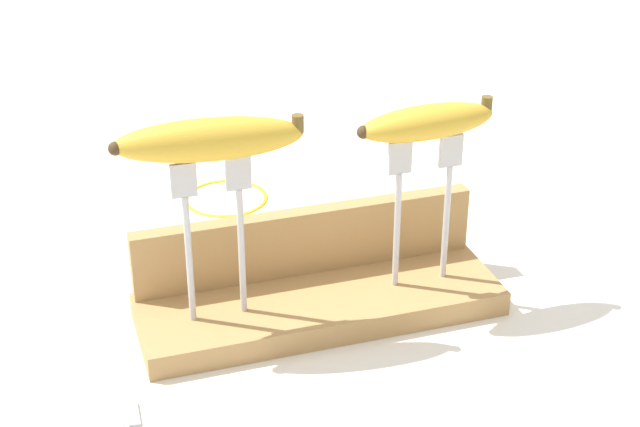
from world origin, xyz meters
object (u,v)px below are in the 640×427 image
Objects in this scene: fork_stand_left at (214,225)px; wire_coil at (226,197)px; fork_stand_right at (423,197)px; banana_raised_left at (209,140)px; banana_raised_right at (427,122)px.

wire_coil is (0.08, 0.32, -0.13)m from fork_stand_left.
fork_stand_left is 1.58× the size of wire_coil.
fork_stand_right is at bearing 0.00° from fork_stand_left.
fork_stand_left is 0.23m from fork_stand_right.
banana_raised_left reaches higher than fork_stand_left.
banana_raised_left reaches higher than banana_raised_right.
banana_raised_left is 0.40m from wire_coil.
fork_stand_left is at bearing 180.00° from banana_raised_right.
fork_stand_left is 1.04× the size of fork_stand_right.
fork_stand_left is 0.25m from banana_raised_right.
banana_raised_left is (-0.00, 0.00, 0.09)m from fork_stand_left.
wire_coil is at bearing 115.06° from banana_raised_right.
fork_stand_right is at bearing -64.93° from wire_coil.
fork_stand_left is 1.15× the size of banana_raised_right.
banana_raised_right reaches higher than wire_coil.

